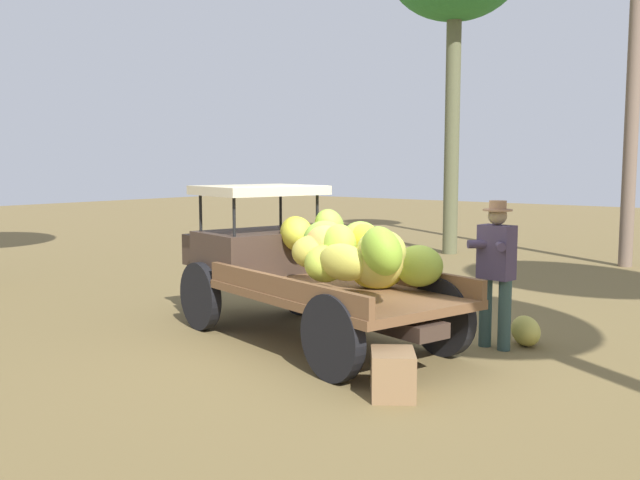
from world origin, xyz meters
The scene contains 5 objects.
ground_plane centered at (0.00, 0.00, 0.00)m, with size 60.00×60.00×0.00m, color brown.
truck centered at (0.55, 0.04, 0.98)m, with size 4.66×2.63×1.89m.
farmer centered at (-1.48, -1.03, 1.00)m, with size 0.52×0.48×1.75m.
wooden_crate centered at (-1.48, 1.20, 0.22)m, with size 0.51×0.40×0.44m, color olive.
loose_banana_bunch centered at (-1.71, -1.40, 0.18)m, with size 0.56×0.32×0.35m, color gold.
Camera 1 is at (-4.96, 6.71, 2.19)m, focal length 39.82 mm.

